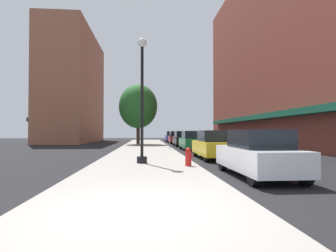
{
  "coord_description": "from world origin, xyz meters",
  "views": [
    {
      "loc": [
        0.13,
        -5.18,
        1.59
      ],
      "look_at": [
        2.01,
        18.62,
        2.09
      ],
      "focal_mm": 28.72,
      "sensor_mm": 36.0,
      "label": 1
    }
  ],
  "objects": [
    {
      "name": "parking_meter_near",
      "position": [
        2.05,
        17.23,
        0.95
      ],
      "size": [
        0.14,
        0.09,
        1.31
      ],
      "color": "slate",
      "rests_on": "sidewalk_slab"
    },
    {
      "name": "building_far_background",
      "position": [
        -11.01,
        37.0,
        8.22
      ],
      "size": [
        6.8,
        18.0,
        16.48
      ],
      "color": "#9E6047",
      "rests_on": "ground"
    },
    {
      "name": "car_white",
      "position": [
        4.0,
        3.96,
        0.81
      ],
      "size": [
        1.8,
        4.3,
        1.66
      ],
      "rotation": [
        0.0,
        0.0,
        -0.0
      ],
      "color": "black",
      "rests_on": "ground"
    },
    {
      "name": "lamppost",
      "position": [
        -0.1,
        7.49,
        3.2
      ],
      "size": [
        0.48,
        0.48,
        5.9
      ],
      "color": "black",
      "rests_on": "sidewalk_slab"
    },
    {
      "name": "fire_hydrant",
      "position": [
        1.91,
        6.24,
        0.52
      ],
      "size": [
        0.33,
        0.26,
        0.79
      ],
      "color": "red",
      "rests_on": "sidewalk_slab"
    },
    {
      "name": "sidewalk_slab",
      "position": [
        0.0,
        19.0,
        0.06
      ],
      "size": [
        4.8,
        50.0,
        0.12
      ],
      "primitive_type": "cube",
      "color": "gray",
      "rests_on": "ground"
    },
    {
      "name": "tree_near",
      "position": [
        -0.89,
        26.38,
        4.55
      ],
      "size": [
        4.47,
        4.47,
        7.01
      ],
      "color": "#422D1E",
      "rests_on": "sidewalk_slab"
    },
    {
      "name": "car_green",
      "position": [
        4.0,
        17.56,
        0.81
      ],
      "size": [
        1.8,
        4.3,
        1.66
      ],
      "rotation": [
        0.0,
        0.0,
        -0.04
      ],
      "color": "black",
      "rests_on": "ground"
    },
    {
      "name": "car_black",
      "position": [
        4.0,
        23.82,
        0.81
      ],
      "size": [
        1.8,
        4.3,
        1.66
      ],
      "rotation": [
        0.0,
        0.0,
        -0.03
      ],
      "color": "black",
      "rests_on": "ground"
    },
    {
      "name": "car_red",
      "position": [
        4.0,
        30.48,
        0.81
      ],
      "size": [
        1.8,
        4.3,
        1.66
      ],
      "rotation": [
        0.0,
        0.0,
        0.02
      ],
      "color": "black",
      "rests_on": "ground"
    },
    {
      "name": "building_right_brick",
      "position": [
        14.99,
        22.0,
        10.8
      ],
      "size": [
        6.8,
        40.0,
        21.65
      ],
      "color": "brown",
      "rests_on": "ground"
    },
    {
      "name": "car_yellow",
      "position": [
        4.0,
        10.18,
        0.81
      ],
      "size": [
        1.8,
        4.3,
        1.66
      ],
      "rotation": [
        0.0,
        0.0,
        -0.03
      ],
      "color": "black",
      "rests_on": "ground"
    },
    {
      "name": "ground_plane",
      "position": [
        4.0,
        18.0,
        0.0
      ],
      "size": [
        90.0,
        90.0,
        0.0
      ],
      "primitive_type": "plane",
      "color": "black"
    },
    {
      "name": "car_blue",
      "position": [
        4.0,
        36.99,
        0.81
      ],
      "size": [
        1.8,
        4.3,
        1.66
      ],
      "rotation": [
        0.0,
        0.0,
        -0.03
      ],
      "color": "black",
      "rests_on": "ground"
    }
  ]
}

